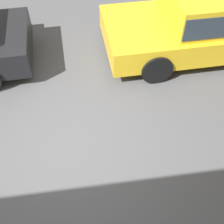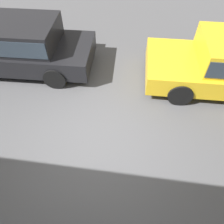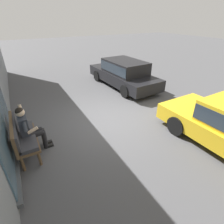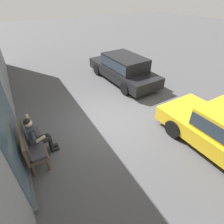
{
  "view_description": "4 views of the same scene",
  "coord_description": "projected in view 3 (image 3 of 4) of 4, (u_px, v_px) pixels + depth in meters",
  "views": [
    {
      "loc": [
        -0.38,
        2.6,
        3.89
      ],
      "look_at": [
        -0.72,
        0.22,
        1.11
      ],
      "focal_mm": 45.0,
      "sensor_mm": 36.0,
      "label": 1
    },
    {
      "loc": [
        -0.68,
        2.6,
        4.16
      ],
      "look_at": [
        -0.31,
        -0.05,
        1.01
      ],
      "focal_mm": 35.0,
      "sensor_mm": 36.0,
      "label": 2
    },
    {
      "loc": [
        -4.93,
        2.6,
        3.38
      ],
      "look_at": [
        -0.75,
        0.3,
        0.77
      ],
      "focal_mm": 28.0,
      "sensor_mm": 36.0,
      "label": 3
    },
    {
      "loc": [
        -4.74,
        2.6,
        4.22
      ],
      "look_at": [
        -0.74,
        0.34,
        0.97
      ],
      "focal_mm": 28.0,
      "sensor_mm": 36.0,
      "label": 4
    }
  ],
  "objects": [
    {
      "name": "ground_plane",
      "position": [
        109.0,
        120.0,
        6.51
      ],
      "size": [
        60.0,
        60.0,
        0.0
      ],
      "primitive_type": "plane",
      "color": "#4C4C4F"
    },
    {
      "name": "bench",
      "position": [
        21.0,
        135.0,
        4.62
      ],
      "size": [
        1.48,
        0.55,
        1.04
      ],
      "color": "brown",
      "rests_on": "ground_plane"
    },
    {
      "name": "person_on_phone",
      "position": [
        29.0,
        128.0,
        4.71
      ],
      "size": [
        0.73,
        0.74,
        1.38
      ],
      "color": "black",
      "rests_on": "ground_plane"
    },
    {
      "name": "parked_car_mid",
      "position": [
        124.0,
        72.0,
        9.32
      ],
      "size": [
        4.67,
        1.98,
        1.4
      ],
      "color": "black",
      "rests_on": "ground_plane"
    }
  ]
}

